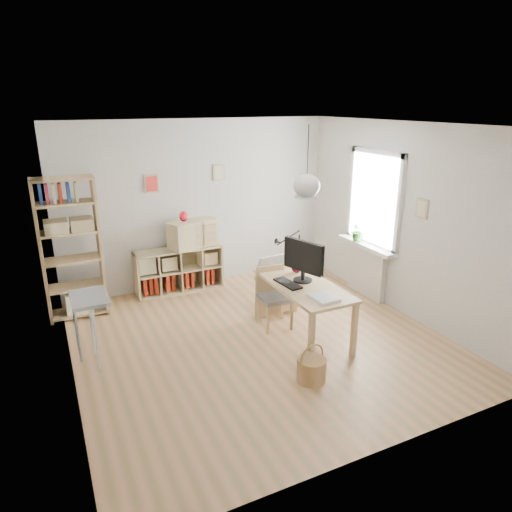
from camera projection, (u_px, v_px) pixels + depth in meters
name	position (u px, v px, depth m)	size (l,w,h in m)	color
ground	(259.00, 340.00, 5.93)	(4.50, 4.50, 0.00)	tan
room_shell	(307.00, 186.00, 5.38)	(4.50, 4.50, 4.50)	white
window_unit	(375.00, 199.00, 6.85)	(0.07, 1.16, 1.46)	white
radiator	(367.00, 271.00, 7.21)	(0.10, 0.80, 0.80)	silver
windowsill	(367.00, 245.00, 7.05)	(0.22, 1.20, 0.06)	white
desk	(303.00, 290.00, 5.82)	(0.70, 1.50, 0.75)	tan
cube_shelf	(177.00, 273.00, 7.42)	(1.40, 0.38, 0.72)	#D0BB89
tall_bookshelf	(70.00, 243.00, 6.29)	(0.80, 0.38, 2.00)	tan
side_table	(85.00, 313.00, 5.19)	(0.40, 0.55, 0.85)	gray
chair	(273.00, 293.00, 6.20)	(0.44, 0.44, 0.83)	gray
wicker_basket	(311.00, 369.00, 5.04)	(0.33, 0.33, 0.45)	#A07B48
storage_chest	(287.00, 287.00, 7.03)	(0.72, 0.80, 0.69)	silver
monitor	(303.00, 259.00, 5.78)	(0.25, 0.60, 0.54)	black
keyboard	(288.00, 283.00, 5.77)	(0.16, 0.44, 0.02)	black
task_lamp	(287.00, 247.00, 6.14)	(0.46, 0.17, 0.49)	black
yarn_ball	(297.00, 268.00, 6.14)	(0.14, 0.14, 0.14)	#4D0A17
paper_tray	(323.00, 298.00, 5.34)	(0.27, 0.33, 0.03)	white
drawer_chest	(192.00, 234.00, 7.29)	(0.76, 0.35, 0.44)	#D0BB89
red_vase	(183.00, 216.00, 7.14)	(0.14, 0.14, 0.16)	#A70D1B
potted_plant	(358.00, 230.00, 7.15)	(0.30, 0.26, 0.33)	#2D6526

